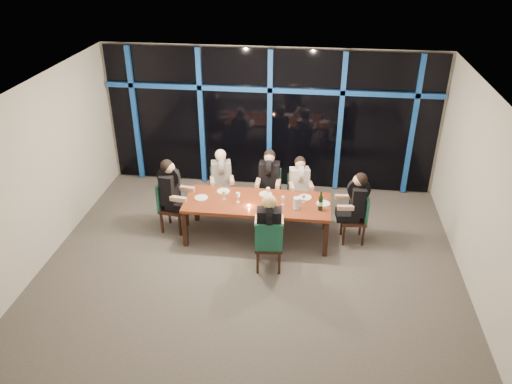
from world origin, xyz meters
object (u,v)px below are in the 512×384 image
Objects in this scene: diner_far_right at (300,179)px; diner_end_right at (356,197)px; diner_far_mid at (269,174)px; chair_far_left at (222,187)px; chair_end_left at (169,203)px; chair_end_right at (358,216)px; chair_far_mid at (269,189)px; chair_far_right at (298,194)px; diner_end_left at (171,185)px; diner_near_mid at (269,221)px; wine_bottle at (321,203)px; diner_far_left at (221,173)px; water_pitcher at (297,203)px; chair_near_mid at (269,243)px; dining_table at (257,205)px.

diner_end_right is at bearing -46.50° from diner_far_right.
chair_far_left is at bearing 176.38° from diner_far_mid.
chair_end_left reaches higher than chair_end_right.
chair_far_mid is 0.58m from chair_far_right.
chair_far_left is 2.71m from diner_end_right.
diner_end_left reaches higher than diner_far_right.
chair_far_mid is at bearing -89.46° from diner_near_mid.
chair_far_right is 0.92× the size of diner_end_left.
diner_end_right is 0.67m from wine_bottle.
diner_far_left is 0.93m from diner_far_mid.
diner_end_left is at bearing -175.44° from diner_far_right.
diner_far_right reaches higher than water_pitcher.
chair_near_mid is 2.20m from diner_end_left.
diner_far_right is (1.52, -0.05, -0.02)m from diner_far_left.
diner_near_mid reaches higher than wine_bottle.
chair_end_left is at bearing 177.30° from dining_table.
chair_end_right is 2.62× the size of wine_bottle.
dining_table is 1.60m from diner_end_left.
wine_bottle is (1.94, -1.07, 0.38)m from chair_far_left.
diner_far_mid is 1.74m from diner_near_mid.
chair_far_right is at bearing -4.97° from chair_far_mid.
diner_far_mid is at bearing -58.36° from diner_end_left.
chair_end_left is at bearing -31.31° from diner_near_mid.
chair_far_right is 1.17m from wine_bottle.
diner_far_right is at bearing -107.97° from chair_near_mid.
diner_far_right reaches higher than wine_bottle.
diner_end_left is at bearing -154.97° from diner_far_mid.
diner_near_mid is (1.11, -1.73, 0.05)m from diner_far_left.
diner_near_mid is 0.83m from water_pitcher.
chair_far_left is 2.54× the size of wine_bottle.
diner_far_mid reaches higher than chair_far_right.
chair_end_left reaches higher than water_pitcher.
diner_far_mid is 1.17m from water_pitcher.
chair_far_right is 1.55m from diner_far_left.
chair_end_right is 1.86m from chair_near_mid.
diner_near_mid is 1.10m from wine_bottle.
chair_far_left is 0.97× the size of chair_far_mid.
diner_far_mid is 0.59m from diner_far_right.
diner_far_right is (2.38, 0.71, 0.29)m from chair_end_left.
diner_end_left reaches higher than wine_bottle.
water_pitcher is (-1.10, -0.30, 0.34)m from chair_end_right.
chair_end_right is at bearing -148.87° from chair_near_mid.
chair_end_right is 1.32m from diner_far_right.
diner_near_mid reaches higher than diner_far_left.
chair_near_mid reaches higher than chair_far_mid.
wine_bottle is at bearing -71.63° from diner_end_right.
chair_far_left is 1.91m from water_pitcher.
diner_far_mid reaches higher than dining_table.
chair_near_mid is (0.31, -0.97, -0.15)m from dining_table.
wine_bottle is at bearing -44.43° from diner_far_mid.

